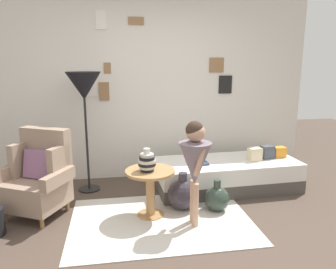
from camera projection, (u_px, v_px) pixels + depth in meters
name	position (u px, v px, depth m)	size (l,w,h in m)	color
ground_plane	(169.00, 241.00, 3.21)	(12.00, 12.00, 0.00)	#4C3D33
gallery_wall	(147.00, 90.00, 4.79)	(4.80, 0.12, 2.60)	silver
rug	(161.00, 221.00, 3.60)	(1.96, 1.38, 0.01)	silver
armchair	(39.00, 177.00, 3.71)	(0.90, 0.82, 0.97)	#9E7042
daybed	(227.00, 174.00, 4.48)	(1.93, 0.88, 0.40)	#4C4742
pillow_head	(279.00, 152.00, 4.58)	(0.16, 0.12, 0.14)	orange
pillow_mid	(267.00, 152.00, 4.52)	(0.16, 0.12, 0.18)	#474C56
pillow_back	(255.00, 154.00, 4.42)	(0.17, 0.12, 0.17)	beige
side_table	(150.00, 183.00, 3.65)	(0.55, 0.55, 0.54)	tan
vase_striped	(147.00, 162.00, 3.56)	(0.19, 0.19, 0.26)	black
floor_lamp	(84.00, 89.00, 4.18)	(0.45, 0.45, 1.58)	black
person_child	(195.00, 160.00, 3.38)	(0.34, 0.34, 1.13)	tan
book_on_daybed	(199.00, 163.00, 4.27)	(0.22, 0.16, 0.03)	#374865
demijohn_near	(183.00, 194.00, 3.87)	(0.36, 0.36, 0.45)	#332D38
demijohn_far	(217.00, 198.00, 3.83)	(0.29, 0.29, 0.38)	#2D3D33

